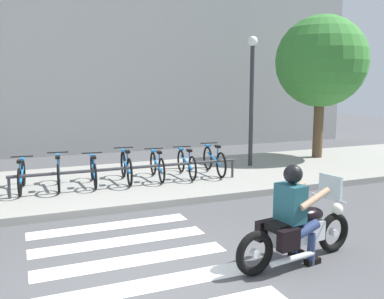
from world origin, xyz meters
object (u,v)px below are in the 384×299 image
motorcycle (298,232)px  bicycle_3 (126,167)px  bicycle_1 (59,173)px  bicycle_0 (22,176)px  bicycle_4 (157,166)px  bicycle_6 (214,160)px  street_lamp (252,89)px  bicycle_2 (93,171)px  bike_rack (132,169)px  rider (295,208)px  bicycle_5 (186,163)px  tree_near_rack (321,62)px

motorcycle → bicycle_3: (-1.17, 5.17, 0.06)m
bicycle_1 → bicycle_3: bearing=-0.0°
bicycle_0 → bicycle_4: bearing=-0.0°
bicycle_6 → street_lamp: size_ratio=0.44×
bicycle_2 → bicycle_4: (1.56, -0.00, 0.01)m
bicycle_4 → bicycle_6: 1.56m
street_lamp → bicycle_0: bearing=-174.0°
bicycle_3 → bicycle_4: bicycle_3 is taller
bicycle_6 → bike_rack: 2.41m
bicycle_2 → bicycle_3: size_ratio=0.94×
street_lamp → bicycle_1: bearing=-173.1°
bicycle_4 → bicycle_2: bearing=180.0°
bicycle_1 → street_lamp: bearing=6.9°
rider → bicycle_5: (0.47, 5.18, -0.32)m
bicycle_3 → tree_near_rack: size_ratio=0.36×
bicycle_4 → bicycle_3: bearing=-179.9°
bicycle_0 → bike_rack: (2.34, -0.55, 0.09)m
rider → tree_near_rack: (5.43, 6.23, 2.35)m
bike_rack → bicycle_0: bearing=166.7°
bicycle_1 → bicycle_5: 3.12m
rider → bicycle_5: size_ratio=0.87×
bicycle_2 → bike_rack: 0.96m
motorcycle → bicycle_6: (1.17, 5.17, 0.06)m
bicycle_0 → street_lamp: bearing=6.0°
bicycle_6 → rider: bearing=-103.6°
bicycle_5 → bicycle_1: bearing=-180.0°
bicycle_3 → bicycle_4: bearing=0.1°
bicycle_1 → bicycle_5: bicycle_1 is taller
bike_rack → bicycle_4: bearing=35.4°
bike_rack → bicycle_3: bearing=90.0°
bicycle_2 → bicycle_5: bicycle_5 is taller
tree_near_rack → bike_rack: bearing=-166.2°
bicycle_2 → bicycle_1: bearing=-179.9°
bicycle_4 → bicycle_5: 0.78m
motorcycle → street_lamp: size_ratio=0.55×
bicycle_4 → bicycle_5: (0.78, 0.00, -0.00)m
rider → bicycle_0: size_ratio=0.90×
bicycle_1 → bicycle_5: bearing=0.0°
bicycle_0 → bicycle_2: bearing=0.0°
tree_near_rack → bicycle_3: bearing=-170.8°
bicycle_1 → bicycle_6: 3.90m
bicycle_0 → bicycle_6: bicycle_6 is taller
bicycle_5 → motorcycle: bearing=-94.3°
bicycle_4 → bicycle_1: bearing=-180.0°
bicycle_3 → tree_near_rack: 7.12m
bicycle_0 → bicycle_4: (3.12, -0.00, 0.00)m
bicycle_1 → bike_rack: bicycle_1 is taller
bicycle_3 → bicycle_5: size_ratio=1.03×
rider → street_lamp: 6.61m
tree_near_rack → bicycle_5: bearing=-168.0°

